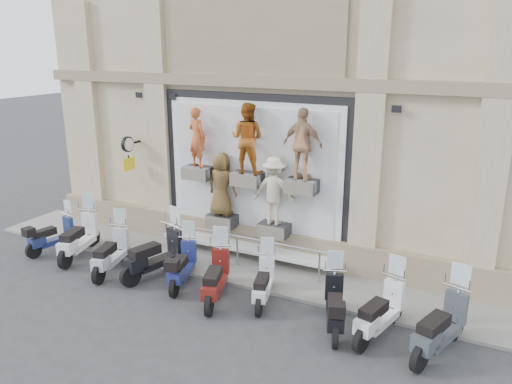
% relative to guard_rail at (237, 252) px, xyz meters
% --- Properties ---
extents(ground, '(90.00, 90.00, 0.00)m').
position_rel_guard_rail_xyz_m(ground, '(0.00, -2.00, -0.47)').
color(ground, '#323235').
rests_on(ground, ground).
extents(sidewalk, '(16.00, 2.20, 0.08)m').
position_rel_guard_rail_xyz_m(sidewalk, '(0.00, 0.10, -0.43)').
color(sidewalk, gray).
rests_on(sidewalk, ground).
extents(building, '(14.00, 8.60, 12.00)m').
position_rel_guard_rail_xyz_m(building, '(0.00, 5.00, 5.54)').
color(building, beige).
rests_on(building, ground).
extents(shop_vitrine, '(5.60, 0.83, 4.30)m').
position_rel_guard_rail_xyz_m(shop_vitrine, '(0.12, 0.73, 1.98)').
color(shop_vitrine, black).
rests_on(shop_vitrine, ground).
extents(guard_rail, '(5.06, 0.10, 0.93)m').
position_rel_guard_rail_xyz_m(guard_rail, '(0.00, 0.00, 0.00)').
color(guard_rail, '#9EA0A5').
rests_on(guard_rail, ground).
extents(clock_sign_bracket, '(0.10, 0.80, 1.02)m').
position_rel_guard_rail_xyz_m(clock_sign_bracket, '(-3.90, 0.47, 2.34)').
color(clock_sign_bracket, black).
rests_on(clock_sign_bracket, ground).
extents(scooter_a, '(0.78, 1.77, 1.39)m').
position_rel_guard_rail_xyz_m(scooter_a, '(-5.29, -1.40, 0.23)').
color(scooter_a, '#16214E').
rests_on(scooter_a, ground).
extents(scooter_b, '(1.15, 2.16, 1.69)m').
position_rel_guard_rail_xyz_m(scooter_b, '(-4.29, -1.38, 0.38)').
color(scooter_b, silver).
rests_on(scooter_b, ground).
extents(scooter_c, '(1.03, 1.99, 1.55)m').
position_rel_guard_rail_xyz_m(scooter_c, '(-2.82, -1.71, 0.31)').
color(scooter_c, '#A9ABB7').
rests_on(scooter_c, ground).
extents(scooter_d, '(1.15, 2.21, 1.72)m').
position_rel_guard_rail_xyz_m(scooter_d, '(-1.62, -1.39, 0.40)').
color(scooter_d, black).
rests_on(scooter_d, ground).
extents(scooter_e, '(1.03, 1.88, 1.47)m').
position_rel_guard_rail_xyz_m(scooter_e, '(-0.75, -1.46, 0.27)').
color(scooter_e, navy).
rests_on(scooter_e, ground).
extents(scooter_f, '(1.18, 2.04, 1.59)m').
position_rel_guard_rail_xyz_m(scooter_f, '(0.40, -1.77, 0.33)').
color(scooter_f, '#5D1310').
rests_on(scooter_f, ground).
extents(scooter_g, '(0.97, 1.79, 1.39)m').
position_rel_guard_rail_xyz_m(scooter_g, '(1.44, -1.37, 0.23)').
color(scooter_g, silver).
rests_on(scooter_g, ground).
extents(scooter_h, '(1.15, 1.94, 1.51)m').
position_rel_guard_rail_xyz_m(scooter_h, '(3.26, -1.72, 0.29)').
color(scooter_h, black).
rests_on(scooter_h, ground).
extents(scooter_i, '(1.03, 2.03, 1.59)m').
position_rel_guard_rail_xyz_m(scooter_i, '(4.17, -1.59, 0.33)').
color(scooter_i, white).
rests_on(scooter_i, ground).
extents(scooter_j, '(1.22, 2.15, 1.68)m').
position_rel_guard_rail_xyz_m(scooter_j, '(5.34, -1.69, 0.37)').
color(scooter_j, '#34393F').
rests_on(scooter_j, ground).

